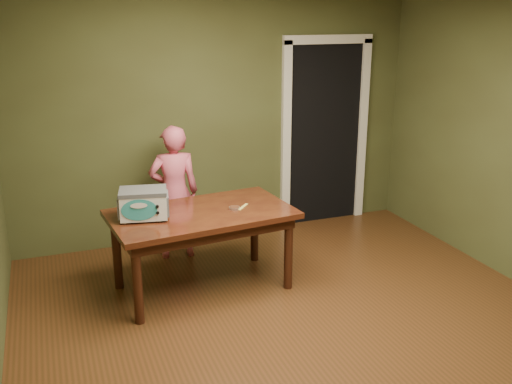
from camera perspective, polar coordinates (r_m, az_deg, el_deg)
floor at (r=4.57m, az=6.06°, el=-14.92°), size 5.00×5.00×0.00m
room_shell at (r=3.92m, az=6.87°, el=6.59°), size 4.52×5.02×2.61m
doorway at (r=7.06m, az=5.75°, el=6.16°), size 1.10×0.66×2.25m
dining_table at (r=5.13m, az=-5.46°, el=-3.00°), size 1.68×1.06×0.75m
toy_oven at (r=4.95m, az=-11.19°, el=-1.07°), size 0.46×0.35×0.26m
baking_pan at (r=5.13m, az=-2.16°, el=-1.59°), size 0.10×0.10×0.02m
spatula at (r=5.18m, az=-1.29°, el=-1.49°), size 0.14×0.15×0.01m
child at (r=5.84m, az=-8.16°, el=-0.06°), size 0.53×0.37×1.38m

